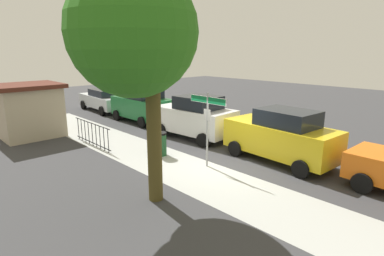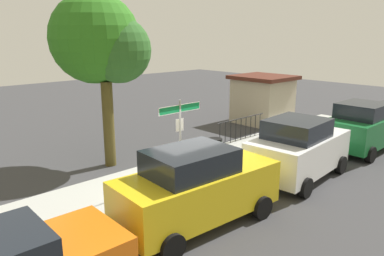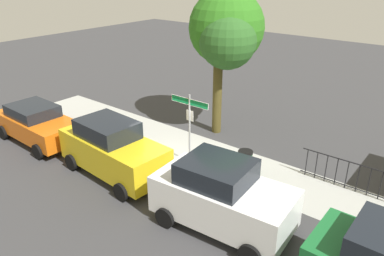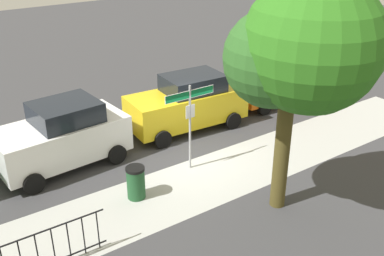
% 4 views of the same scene
% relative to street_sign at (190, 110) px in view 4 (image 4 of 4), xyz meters
% --- Properties ---
extents(ground_plane, '(60.00, 60.00, 0.00)m').
position_rel_street_sign_xyz_m(ground_plane, '(-0.35, -0.40, -2.03)').
color(ground_plane, '#38383A').
extents(sidewalk_strip, '(24.00, 2.60, 0.00)m').
position_rel_street_sign_xyz_m(sidewalk_strip, '(1.65, 0.90, -2.03)').
color(sidewalk_strip, '#A6A8A2').
rests_on(sidewalk_strip, ground_plane).
extents(street_sign, '(1.74, 0.07, 2.80)m').
position_rel_street_sign_xyz_m(street_sign, '(0.00, 0.00, 0.00)').
color(street_sign, '#9EA0A5').
rests_on(street_sign, ground_plane).
extents(shade_tree, '(3.38, 3.52, 6.35)m').
position_rel_street_sign_xyz_m(shade_tree, '(-0.72, 3.43, 2.55)').
color(shade_tree, '#483E1B').
rests_on(shade_tree, ground_plane).
extents(car_orange, '(4.34, 2.10, 1.63)m').
position_rel_street_sign_xyz_m(car_orange, '(-6.40, -2.65, -1.19)').
color(car_orange, orange).
rests_on(car_orange, ground_plane).
extents(car_yellow, '(4.52, 2.20, 2.09)m').
position_rel_street_sign_xyz_m(car_yellow, '(-1.60, -2.47, -0.99)').
color(car_yellow, gold).
rests_on(car_yellow, ground_plane).
extents(car_white, '(4.21, 2.42, 2.11)m').
position_rel_street_sign_xyz_m(car_white, '(3.20, -2.48, -0.98)').
color(car_white, white).
rests_on(car_white, ground_plane).
extents(iron_fence, '(3.27, 0.04, 1.07)m').
position_rel_street_sign_xyz_m(iron_fence, '(5.44, 1.90, -1.47)').
color(iron_fence, black).
rests_on(iron_fence, ground_plane).
extents(trash_bin, '(0.55, 0.55, 0.98)m').
position_rel_street_sign_xyz_m(trash_bin, '(2.21, 0.50, -1.53)').
color(trash_bin, '#1E4C28').
rests_on(trash_bin, ground_plane).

